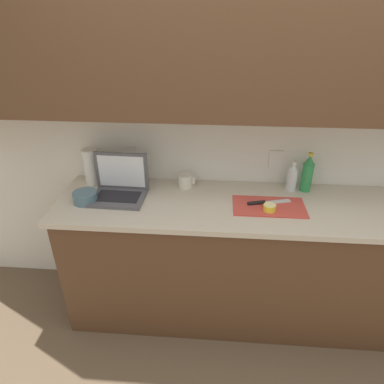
{
  "coord_description": "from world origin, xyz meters",
  "views": [
    {
      "loc": [
        -0.21,
        -1.84,
        2.01
      ],
      "look_at": [
        -0.35,
        -0.01,
        0.99
      ],
      "focal_mm": 32.0,
      "sensor_mm": 36.0,
      "label": 1
    }
  ],
  "objects_px": {
    "lemon_half_cut": "(270,207)",
    "bottle_oil_tall": "(292,177)",
    "measuring_cup": "(185,181)",
    "knife": "(262,202)",
    "paper_towel_roll": "(92,166)",
    "bowl_white": "(85,197)",
    "bottle_green_soda": "(307,174)",
    "laptop": "(119,187)",
    "cutting_board": "(269,206)"
  },
  "relations": [
    {
      "from": "lemon_half_cut",
      "to": "bottle_oil_tall",
      "type": "xyz_separation_m",
      "value": [
        0.17,
        0.29,
        0.06
      ]
    },
    {
      "from": "measuring_cup",
      "to": "lemon_half_cut",
      "type": "bearing_deg",
      "value": -27.09
    },
    {
      "from": "knife",
      "to": "paper_towel_roll",
      "type": "relative_size",
      "value": 1.13
    },
    {
      "from": "paper_towel_roll",
      "to": "bowl_white",
      "type": "bearing_deg",
      "value": -82.09
    },
    {
      "from": "bottle_green_soda",
      "to": "lemon_half_cut",
      "type": "bearing_deg",
      "value": -132.84
    },
    {
      "from": "paper_towel_roll",
      "to": "measuring_cup",
      "type": "bearing_deg",
      "value": -1.63
    },
    {
      "from": "bottle_oil_tall",
      "to": "measuring_cup",
      "type": "height_order",
      "value": "bottle_oil_tall"
    },
    {
      "from": "bottle_green_soda",
      "to": "measuring_cup",
      "type": "bearing_deg",
      "value": -178.86
    },
    {
      "from": "knife",
      "to": "lemon_half_cut",
      "type": "distance_m",
      "value": 0.08
    },
    {
      "from": "knife",
      "to": "paper_towel_roll",
      "type": "xyz_separation_m",
      "value": [
        -1.13,
        0.22,
        0.11
      ]
    },
    {
      "from": "laptop",
      "to": "cutting_board",
      "type": "distance_m",
      "value": 0.95
    },
    {
      "from": "laptop",
      "to": "knife",
      "type": "distance_m",
      "value": 0.9
    },
    {
      "from": "cutting_board",
      "to": "knife",
      "type": "distance_m",
      "value": 0.05
    },
    {
      "from": "cutting_board",
      "to": "bottle_green_soda",
      "type": "relative_size",
      "value": 1.64
    },
    {
      "from": "cutting_board",
      "to": "bowl_white",
      "type": "relative_size",
      "value": 2.92
    },
    {
      "from": "knife",
      "to": "laptop",
      "type": "bearing_deg",
      "value": 161.39
    },
    {
      "from": "bottle_green_soda",
      "to": "bottle_oil_tall",
      "type": "distance_m",
      "value": 0.1
    },
    {
      "from": "lemon_half_cut",
      "to": "bottle_oil_tall",
      "type": "height_order",
      "value": "bottle_oil_tall"
    },
    {
      "from": "bottle_green_soda",
      "to": "bowl_white",
      "type": "height_order",
      "value": "bottle_green_soda"
    },
    {
      "from": "laptop",
      "to": "bottle_green_soda",
      "type": "distance_m",
      "value": 1.22
    },
    {
      "from": "knife",
      "to": "paper_towel_roll",
      "type": "distance_m",
      "value": 1.16
    },
    {
      "from": "paper_towel_roll",
      "to": "knife",
      "type": "bearing_deg",
      "value": -10.76
    },
    {
      "from": "lemon_half_cut",
      "to": "paper_towel_roll",
      "type": "bearing_deg",
      "value": 166.11
    },
    {
      "from": "cutting_board",
      "to": "paper_towel_roll",
      "type": "relative_size",
      "value": 1.79
    },
    {
      "from": "laptop",
      "to": "bottle_green_soda",
      "type": "bearing_deg",
      "value": 9.71
    },
    {
      "from": "cutting_board",
      "to": "bottle_oil_tall",
      "type": "distance_m",
      "value": 0.3
    },
    {
      "from": "cutting_board",
      "to": "bottle_green_soda",
      "type": "xyz_separation_m",
      "value": [
        0.26,
        0.24,
        0.12
      ]
    },
    {
      "from": "cutting_board",
      "to": "lemon_half_cut",
      "type": "xyz_separation_m",
      "value": [
        -0.0,
        -0.05,
        0.02
      ]
    },
    {
      "from": "cutting_board",
      "to": "measuring_cup",
      "type": "distance_m",
      "value": 0.58
    },
    {
      "from": "knife",
      "to": "bottle_green_soda",
      "type": "xyz_separation_m",
      "value": [
        0.3,
        0.21,
        0.11
      ]
    },
    {
      "from": "laptop",
      "to": "paper_towel_roll",
      "type": "xyz_separation_m",
      "value": [
        -0.23,
        0.17,
        0.06
      ]
    },
    {
      "from": "cutting_board",
      "to": "paper_towel_roll",
      "type": "height_order",
      "value": "paper_towel_roll"
    },
    {
      "from": "measuring_cup",
      "to": "paper_towel_roll",
      "type": "height_order",
      "value": "paper_towel_roll"
    },
    {
      "from": "laptop",
      "to": "cutting_board",
      "type": "xyz_separation_m",
      "value": [
        0.94,
        -0.07,
        -0.06
      ]
    },
    {
      "from": "cutting_board",
      "to": "bowl_white",
      "type": "xyz_separation_m",
      "value": [
        -1.14,
        -0.03,
        0.03
      ]
    },
    {
      "from": "lemon_half_cut",
      "to": "measuring_cup",
      "type": "bearing_deg",
      "value": 152.91
    },
    {
      "from": "measuring_cup",
      "to": "bowl_white",
      "type": "height_order",
      "value": "measuring_cup"
    },
    {
      "from": "lemon_half_cut",
      "to": "bowl_white",
      "type": "bearing_deg",
      "value": 178.75
    },
    {
      "from": "laptop",
      "to": "bottle_green_soda",
      "type": "xyz_separation_m",
      "value": [
        1.21,
        0.17,
        0.06
      ]
    },
    {
      "from": "measuring_cup",
      "to": "paper_towel_roll",
      "type": "relative_size",
      "value": 0.47
    },
    {
      "from": "bottle_oil_tall",
      "to": "bowl_white",
      "type": "height_order",
      "value": "bottle_oil_tall"
    },
    {
      "from": "bottle_green_soda",
      "to": "laptop",
      "type": "bearing_deg",
      "value": -172.01
    },
    {
      "from": "bottle_green_soda",
      "to": "bowl_white",
      "type": "relative_size",
      "value": 1.78
    },
    {
      "from": "laptop",
      "to": "measuring_cup",
      "type": "distance_m",
      "value": 0.44
    },
    {
      "from": "cutting_board",
      "to": "measuring_cup",
      "type": "relative_size",
      "value": 3.84
    },
    {
      "from": "bowl_white",
      "to": "knife",
      "type": "bearing_deg",
      "value": 2.59
    },
    {
      "from": "knife",
      "to": "bowl_white",
      "type": "distance_m",
      "value": 1.1
    },
    {
      "from": "measuring_cup",
      "to": "paper_towel_roll",
      "type": "xyz_separation_m",
      "value": [
        -0.64,
        0.02,
        0.08
      ]
    },
    {
      "from": "bottle_oil_tall",
      "to": "bowl_white",
      "type": "relative_size",
      "value": 1.36
    },
    {
      "from": "cutting_board",
      "to": "bottle_oil_tall",
      "type": "xyz_separation_m",
      "value": [
        0.17,
        0.24,
        0.09
      ]
    }
  ]
}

